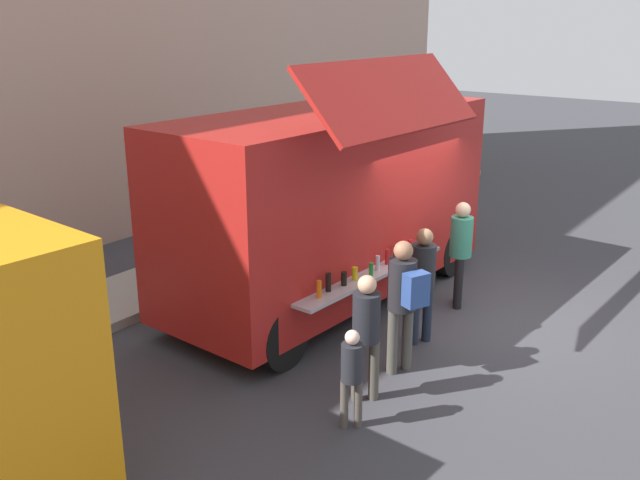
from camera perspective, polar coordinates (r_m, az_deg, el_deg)
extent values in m
plane|color=#38383D|center=(11.12, 13.02, -6.22)|extent=(60.00, 60.00, 0.00)
cube|color=#9E998E|center=(10.87, -23.58, -7.47)|extent=(28.00, 1.60, 0.15)
cube|color=#AF1E1A|center=(11.00, 0.79, 3.32)|extent=(5.95, 2.48, 2.77)
cube|color=#AF1E1A|center=(9.35, 5.93, 11.62)|extent=(3.25, 0.98, 0.90)
cube|color=black|center=(9.86, 3.46, 3.54)|extent=(3.06, 0.24, 1.25)
cube|color=#B7B7BC|center=(10.08, 4.33, -2.77)|extent=(3.23, 0.50, 0.05)
cylinder|color=orange|center=(9.13, -0.08, -4.02)|extent=(0.07, 0.07, 0.24)
cylinder|color=black|center=(9.33, 0.68, -3.46)|extent=(0.08, 0.08, 0.25)
cylinder|color=black|center=(9.54, 1.96, -3.16)|extent=(0.08, 0.08, 0.19)
cylinder|color=yellow|center=(9.75, 2.85, -2.73)|extent=(0.08, 0.08, 0.18)
cylinder|color=green|center=(9.90, 4.18, -2.40)|extent=(0.06, 0.06, 0.19)
cylinder|color=silver|center=(10.13, 4.71, -1.86)|extent=(0.06, 0.06, 0.22)
cylinder|color=red|center=(10.37, 5.49, -1.37)|extent=(0.07, 0.07, 0.23)
cylinder|color=black|center=(10.60, 6.19, -1.01)|extent=(0.08, 0.08, 0.21)
cylinder|color=red|center=(10.80, 7.33, -0.60)|extent=(0.07, 0.07, 0.24)
cylinder|color=red|center=(11.00, 8.28, -0.26)|extent=(0.08, 0.08, 0.26)
cube|color=black|center=(13.22, 8.60, 7.83)|extent=(0.17, 1.88, 1.22)
cylinder|color=black|center=(13.60, 3.42, 0.78)|extent=(0.90, 0.28, 0.90)
cylinder|color=black|center=(12.65, 10.44, -0.84)|extent=(0.90, 0.28, 0.90)
cylinder|color=black|center=(10.52, -10.94, -4.83)|extent=(0.90, 0.28, 0.90)
cylinder|color=black|center=(9.25, -3.18, -7.80)|extent=(0.90, 0.28, 0.90)
cube|color=black|center=(7.13, -22.47, -4.59)|extent=(0.21, 1.98, 0.99)
cylinder|color=#2F6139|center=(15.57, 1.95, 3.19)|extent=(0.60, 0.60, 0.99)
cylinder|color=#1C2436|center=(9.96, 7.69, -6.20)|extent=(0.13, 0.13, 0.83)
cylinder|color=#1C2436|center=(10.09, 8.71, -5.93)|extent=(0.13, 0.13, 0.83)
cylinder|color=#222428|center=(9.75, 8.39, -2.15)|extent=(0.34, 0.34, 0.63)
sphere|color=#A0724F|center=(9.62, 8.51, 0.26)|extent=(0.23, 0.23, 0.23)
cylinder|color=#4E4B44|center=(9.15, 5.92, -8.27)|extent=(0.14, 0.14, 0.88)
cylinder|color=#4E4B44|center=(9.28, 7.10, -7.92)|extent=(0.14, 0.14, 0.88)
cylinder|color=#232227|center=(8.90, 6.69, -3.63)|extent=(0.36, 0.36, 0.66)
sphere|color=#A46D4E|center=(8.75, 6.79, -0.86)|extent=(0.25, 0.25, 0.25)
cube|color=#2B4A90|center=(8.69, 7.80, -4.01)|extent=(0.35, 0.29, 0.43)
cylinder|color=#4D483E|center=(8.54, 2.98, -10.56)|extent=(0.13, 0.13, 0.79)
cylinder|color=#4D483E|center=(8.57, 4.40, -10.46)|extent=(0.13, 0.13, 0.79)
cylinder|color=#212229|center=(8.25, 3.79, -6.28)|extent=(0.33, 0.33, 0.60)
sphere|color=#E1A882|center=(8.09, 3.85, -3.63)|extent=(0.22, 0.22, 0.22)
cylinder|color=black|center=(11.24, 11.19, -3.49)|extent=(0.13, 0.13, 0.84)
cylinder|color=black|center=(11.45, 11.18, -3.08)|extent=(0.13, 0.13, 0.84)
cylinder|color=#328066|center=(11.10, 11.41, 0.26)|extent=(0.35, 0.35, 0.63)
sphere|color=#D3AE8B|center=(10.98, 11.55, 2.42)|extent=(0.24, 0.24, 0.24)
cylinder|color=#4E4640|center=(8.08, 1.98, -13.17)|extent=(0.09, 0.09, 0.59)
cylinder|color=#4E4640|center=(8.09, 3.13, -13.13)|extent=(0.09, 0.09, 0.59)
cylinder|color=#24252B|center=(7.83, 2.61, -9.92)|extent=(0.24, 0.24, 0.44)
sphere|color=beige|center=(7.69, 2.64, -7.91)|extent=(0.16, 0.16, 0.16)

